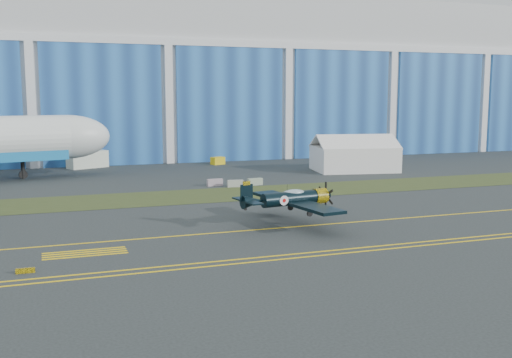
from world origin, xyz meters
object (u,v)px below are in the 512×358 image
object	(u,v)px
shipping_container	(88,159)
tug	(218,161)
tent	(354,152)
warbird	(290,199)

from	to	relation	value
shipping_container	tug	distance (m)	21.27
tug	tent	bearing A→B (deg)	-61.25
warbird	shipping_container	size ratio (longest dim) A/B	2.18
warbird	tug	bearing A→B (deg)	73.30
tent	tug	bearing A→B (deg)	148.87
tent	tug	size ratio (longest dim) A/B	6.28
warbird	tent	world-z (taller)	tent
tent	shipping_container	size ratio (longest dim) A/B	2.18
warbird	tent	distance (m)	41.40
tent	shipping_container	bearing A→B (deg)	165.63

